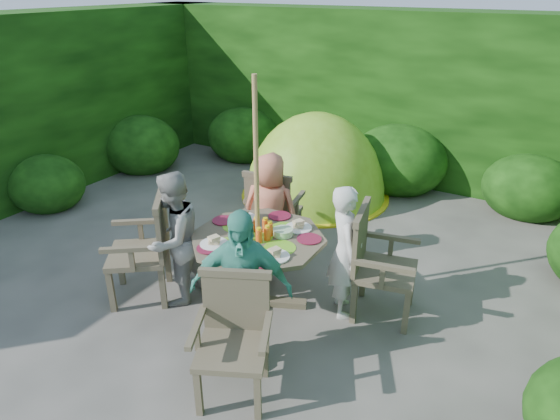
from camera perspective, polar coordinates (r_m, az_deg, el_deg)
The scene contains 13 objects.
ground at distance 5.37m, azimuth -4.86°, elevation -7.69°, with size 60.00×60.00×0.00m, color #484640.
hedge_enclosure at distance 5.89m, azimuth 2.26°, elevation 8.74°, with size 9.00×9.00×2.50m.
patio_table at distance 4.63m, azimuth -2.48°, elevation -4.32°, with size 1.68×1.68×0.89m.
parasol_pole at distance 4.42m, azimuth -2.65°, elevation 1.08°, with size 0.04×0.04×2.20m, color olive.
garden_chair_right at distance 4.66m, azimuth 10.98°, elevation -5.87°, with size 0.65×0.70×1.01m.
garden_chair_left at distance 4.97m, azimuth -15.01°, elevation -4.05°, with size 0.80×0.82×1.03m.
garden_chair_back at distance 5.66m, azimuth -0.88°, elevation 0.05°, with size 0.66×0.61×0.96m.
garden_chair_front at distance 3.81m, azimuth -5.32°, elevation -14.05°, with size 0.71×0.68×0.92m.
child_right at distance 4.57m, azimuth 7.43°, elevation -4.73°, with size 0.47×0.31×1.28m, color silver.
child_left at distance 4.80m, azimuth -12.01°, elevation -3.28°, with size 0.64×0.50×1.32m, color #979792.
child_back at distance 5.33m, azimuth -1.13°, elevation -0.08°, with size 0.62×0.40×1.27m, color #D67658.
child_front at distance 3.93m, azimuth -4.48°, elevation -9.15°, with size 0.80×0.33×1.37m, color #48A892.
dome_tent at distance 7.33m, azimuth 3.93°, elevation 1.61°, with size 2.46×2.46×2.45m.
Camera 1 is at (2.69, -3.65, 2.87)m, focal length 32.00 mm.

